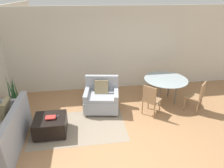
# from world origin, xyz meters

# --- Properties ---
(ground_plane) EXTENTS (20.00, 20.00, 0.00)m
(ground_plane) POSITION_xyz_m (0.00, 0.00, 0.00)
(ground_plane) COLOR #A3754C
(wall_back) EXTENTS (12.00, 0.06, 2.75)m
(wall_back) POSITION_xyz_m (0.00, 3.24, 1.38)
(wall_back) COLOR beige
(wall_back) RESTS_ON ground_plane
(area_rug) EXTENTS (2.36, 1.44, 0.01)m
(area_rug) POSITION_xyz_m (-0.94, 1.03, 0.00)
(area_rug) COLOR gray
(area_rug) RESTS_ON ground_plane
(couch) EXTENTS (0.94, 1.88, 0.93)m
(couch) POSITION_xyz_m (-2.59, 0.56, 0.31)
(couch) COLOR #999EA8
(couch) RESTS_ON ground_plane
(armchair) EXTENTS (1.07, 0.95, 0.94)m
(armchair) POSITION_xyz_m (-0.27, 1.81, 0.36)
(armchair) COLOR #999EA8
(armchair) RESTS_ON ground_plane
(ottoman) EXTENTS (0.74, 0.69, 0.43)m
(ottoman) POSITION_xyz_m (-1.59, 0.89, 0.24)
(ottoman) COLOR black
(ottoman) RESTS_ON ground_plane
(book_stack) EXTENTS (0.24, 0.16, 0.05)m
(book_stack) POSITION_xyz_m (-1.57, 0.87, 0.46)
(book_stack) COLOR black
(book_stack) RESTS_ON ottoman
(tv_remote_primary) EXTENTS (0.12, 0.13, 0.01)m
(tv_remote_primary) POSITION_xyz_m (-1.43, 0.92, 0.44)
(tv_remote_primary) COLOR #333338
(tv_remote_primary) RESTS_ON ottoman
(potted_plant) EXTENTS (0.42, 0.42, 1.14)m
(potted_plant) POSITION_xyz_m (-2.72, 2.11, 0.25)
(potted_plant) COLOR brown
(potted_plant) RESTS_ON ground_plane
(dining_table) EXTENTS (1.29, 1.29, 0.75)m
(dining_table) POSITION_xyz_m (1.69, 2.00, 0.68)
(dining_table) COLOR #99A8AD
(dining_table) RESTS_ON ground_plane
(dining_chair_near_left) EXTENTS (0.59, 0.59, 0.90)m
(dining_chair_near_left) POSITION_xyz_m (1.01, 1.31, 0.52)
(dining_chair_near_left) COLOR #93704C
(dining_chair_near_left) RESTS_ON ground_plane
(dining_chair_near_right) EXTENTS (0.59, 0.59, 0.90)m
(dining_chair_near_right) POSITION_xyz_m (2.37, 1.31, 0.52)
(dining_chair_near_right) COLOR #93704C
(dining_chair_near_right) RESTS_ON ground_plane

